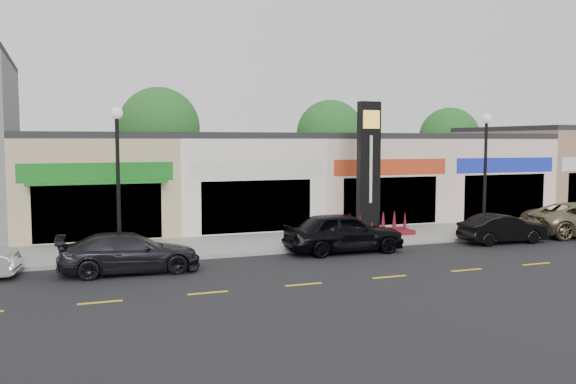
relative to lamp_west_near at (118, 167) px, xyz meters
name	(u,v)px	position (x,y,z in m)	size (l,w,h in m)	color
ground	(349,260)	(8.00, -2.50, -3.48)	(120.00, 120.00, 0.00)	black
sidewalk	(305,240)	(8.00, 1.85, -3.40)	(52.00, 4.30, 0.15)	gray
curb	(326,249)	(8.00, -0.40, -3.40)	(52.00, 0.20, 0.15)	gray
shop_beige	(92,181)	(-0.50, 8.96, -1.08)	(7.00, 10.85, 4.80)	tan
shop_cream	(230,178)	(6.50, 8.97, -1.08)	(7.00, 10.01, 4.80)	white
shop_pink_w	(348,176)	(13.50, 8.97, -1.08)	(7.00, 10.01, 4.80)	beige
shop_pink_e	(450,174)	(20.50, 8.97, -1.08)	(7.00, 10.01, 4.80)	beige
shop_tan	(541,168)	(27.50, 8.98, -0.83)	(7.00, 10.01, 5.30)	#8D6852
tree_rear_west	(159,128)	(4.00, 17.00, 1.74)	(5.20, 5.20, 7.83)	#382619
tree_rear_mid	(330,134)	(16.00, 17.00, 1.41)	(4.80, 4.80, 7.29)	#382619
tree_rear_east	(449,138)	(26.00, 17.00, 1.15)	(4.60, 4.60, 6.94)	#382619
lamp_west_near	(118,167)	(0.00, 0.00, 0.00)	(0.44, 0.44, 5.47)	black
lamp_east_near	(485,162)	(16.00, 0.00, 0.00)	(0.44, 0.44, 5.47)	black
pylon_sign	(368,188)	(11.00, 1.70, -1.20)	(4.20, 1.30, 6.00)	maroon
car_dark_sedan	(130,253)	(0.16, -1.89, -2.80)	(4.66, 1.89, 1.35)	black
car_black_sedan	(344,232)	(8.48, -1.03, -2.67)	(4.75, 1.91, 1.62)	black
car_black_conv	(503,229)	(15.89, -1.41, -2.85)	(3.82, 1.33, 1.26)	black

